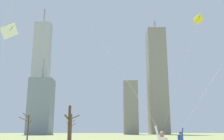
{
  "coord_description": "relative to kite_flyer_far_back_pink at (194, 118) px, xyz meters",
  "views": [
    {
      "loc": [
        0.12,
        -11.64,
        1.64
      ],
      "look_at": [
        0.0,
        6.0,
        5.81
      ],
      "focal_mm": 41.43,
      "sensor_mm": 36.0,
      "label": 1
    }
  ],
  "objects": [
    {
      "name": "bare_tree_leftmost",
      "position": [
        -13.72,
        27.97,
        -0.01
      ],
      "size": [
        1.63,
        3.36,
        4.67
      ],
      "color": "brown",
      "rests_on": "ground"
    },
    {
      "name": "bare_tree_center",
      "position": [
        -13.11,
        22.76,
        0.37
      ],
      "size": [
        2.35,
        1.65,
        5.69
      ],
      "color": "#4C3828",
      "rests_on": "ground"
    },
    {
      "name": "kite_flyer_foreground_right_purple",
      "position": [
        -4.99,
        -7.67,
        0.33
      ],
      "size": [
        7.56,
        1.09,
        13.01
      ],
      "color": "black",
      "rests_on": "ground"
    },
    {
      "name": "skyline_squat_block",
      "position": [
        16.27,
        110.62,
        24.33
      ],
      "size": [
        9.18,
        11.51,
        59.72
      ],
      "color": "gray",
      "rests_on": "ground"
    },
    {
      "name": "kite_flyer_midfield_center_yellow",
      "position": [
        -1.37,
        2.29,
        0.24
      ],
      "size": [
        5.52,
        3.39,
        13.18
      ],
      "color": "gray",
      "rests_on": "ground"
    },
    {
      "name": "skyline_mid_tower_left",
      "position": [
        -39.39,
        99.14,
        10.14
      ],
      "size": [
        10.26,
        9.69,
        35.13
      ],
      "color": "gray",
      "rests_on": "ground"
    },
    {
      "name": "skyline_slender_spire",
      "position": [
        -44.89,
        114.15,
        27.42
      ],
      "size": [
        8.5,
        6.24,
        68.68
      ],
      "color": "#B2B2B7",
      "rests_on": "ground"
    },
    {
      "name": "skyline_tall_tower",
      "position": [
        2.1,
        106.5,
        10.09
      ],
      "size": [
        6.9,
        9.12,
        25.3
      ],
      "color": "gray",
      "rests_on": "ground"
    },
    {
      "name": "kite_flyer_far_back_pink",
      "position": [
        0.0,
        0.0,
        0.0
      ],
      "size": [
        12.17,
        5.49,
        16.53
      ],
      "color": "#33384C",
      "rests_on": "ground"
    },
    {
      "name": "bare_tree_left_of_center",
      "position": [
        -21.29,
        27.16,
        0.05
      ],
      "size": [
        2.73,
        1.79,
        4.72
      ],
      "color": "#4C3828",
      "rests_on": "ground"
    }
  ]
}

